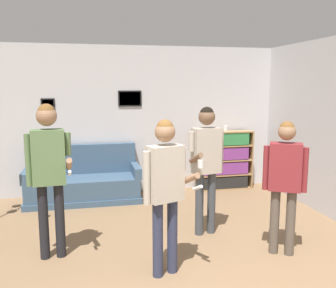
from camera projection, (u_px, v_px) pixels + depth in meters
wall_back at (133, 120)px, 6.93m from camera, size 7.82×0.08×2.70m
couch at (83, 183)px, 6.50m from camera, size 1.94×0.80×0.95m
bookshelf at (224, 160)px, 7.20m from camera, size 1.08×0.30×1.12m
person_player_foreground_left at (49, 164)px, 4.20m from camera, size 0.52×0.46×1.79m
person_player_foreground_center at (165, 182)px, 3.84m from camera, size 0.57×0.41×1.66m
person_watcher_holding_cup at (206, 157)px, 4.91m from camera, size 0.49×0.47×1.72m
person_spectator_near_bookshelf at (285, 175)px, 4.33m from camera, size 0.45×0.35×1.59m
bottle_on_floor at (45, 212)px, 5.66m from camera, size 0.08×0.08×0.24m
drinking_cup at (226, 128)px, 7.11m from camera, size 0.07×0.07×0.11m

